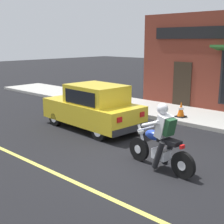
% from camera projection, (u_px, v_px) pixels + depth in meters
% --- Properties ---
extents(ground_plane, '(80.00, 80.00, 0.00)m').
position_uv_depth(ground_plane, '(141.00, 164.00, 7.81)').
color(ground_plane, black).
extents(sidewalk_curb, '(2.60, 22.00, 0.14)m').
position_uv_depth(sidewalk_curb, '(160.00, 110.00, 13.54)').
color(sidewalk_curb, '#ADAAA3').
rests_on(sidewalk_curb, ground).
extents(lane_stripe, '(0.12, 19.80, 0.01)m').
position_uv_depth(lane_stripe, '(13.00, 154.00, 8.50)').
color(lane_stripe, '#D1C64C').
rests_on(lane_stripe, ground).
extents(motorcycle_with_rider, '(0.64, 2.01, 1.62)m').
position_uv_depth(motorcycle_with_rider, '(161.00, 142.00, 7.37)').
color(motorcycle_with_rider, black).
rests_on(motorcycle_with_rider, ground).
extents(car_hatchback, '(1.87, 3.87, 1.57)m').
position_uv_depth(car_hatchback, '(93.00, 107.00, 10.79)').
color(car_hatchback, black).
rests_on(car_hatchback, ground).
extents(traffic_cone, '(0.36, 0.36, 0.60)m').
position_uv_depth(traffic_cone, '(181.00, 110.00, 11.99)').
color(traffic_cone, black).
rests_on(traffic_cone, sidewalk_curb).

